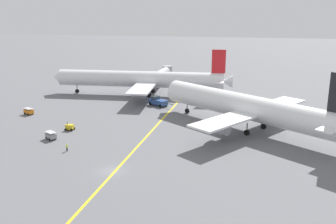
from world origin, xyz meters
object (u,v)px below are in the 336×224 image
at_px(jet_bridge, 164,73).
at_px(gse_gpu_cart_small, 70,127).
at_px(airliner_at_gate_left, 141,79).
at_px(ground_crew_marshaller_foreground, 67,147).
at_px(gse_baggage_cart_near_cluster, 29,111).
at_px(airliner_being_pushed, 246,107).
at_px(pushback_tug, 158,101).
at_px(gse_baggage_cart_trailing, 51,135).

bearing_deg(jet_bridge, gse_gpu_cart_small, -100.45).
bearing_deg(airliner_at_gate_left, ground_crew_marshaller_foreground, -92.88).
bearing_deg(airliner_at_gate_left, gse_gpu_cart_small, -101.23).
relative_size(airliner_at_gate_left, jet_bridge, 3.66).
relative_size(gse_baggage_cart_near_cluster, jet_bridge, 0.19).
distance_m(airliner_at_gate_left, airliner_being_pushed, 45.67).
bearing_deg(jet_bridge, ground_crew_marshaller_foreground, -94.63).
relative_size(airliner_being_pushed, gse_baggage_cart_near_cluster, 14.69).
bearing_deg(airliner_at_gate_left, jet_bridge, 81.03).
height_order(airliner_being_pushed, pushback_tug, airliner_being_pushed).
distance_m(gse_gpu_cart_small, ground_crew_marshaller_foreground, 13.88).
height_order(airliner_being_pushed, jet_bridge, airliner_being_pushed).
bearing_deg(gse_baggage_cart_near_cluster, ground_crew_marshaller_foreground, -47.10).
bearing_deg(gse_baggage_cart_trailing, jet_bridge, 79.39).
relative_size(pushback_tug, gse_baggage_cart_trailing, 2.66).
height_order(pushback_tug, ground_crew_marshaller_foreground, pushback_tug).
height_order(pushback_tug, gse_baggage_cart_trailing, pushback_tug).
distance_m(ground_crew_marshaller_foreground, jet_bridge, 73.56).
bearing_deg(jet_bridge, pushback_tug, -81.86).
relative_size(airliner_being_pushed, gse_gpu_cart_small, 21.66).
relative_size(airliner_at_gate_left, gse_gpu_cart_small, 28.38).
distance_m(airliner_at_gate_left, jet_bridge, 21.24).
distance_m(gse_baggage_cart_near_cluster, jet_bridge, 56.94).
height_order(gse_baggage_cart_trailing, gse_baggage_cart_near_cluster, same).
relative_size(airliner_at_gate_left, gse_baggage_cart_near_cluster, 19.24).
bearing_deg(airliner_being_pushed, jet_bridge, 120.20).
distance_m(pushback_tug, gse_baggage_cart_near_cluster, 36.51).
height_order(gse_gpu_cart_small, jet_bridge, jet_bridge).
bearing_deg(gse_baggage_cart_trailing, pushback_tug, 62.67).
bearing_deg(airliner_being_pushed, pushback_tug, 144.07).
bearing_deg(pushback_tug, jet_bridge, 98.14).
height_order(pushback_tug, gse_baggage_cart_near_cluster, pushback_tug).
xyz_separation_m(gse_gpu_cart_small, gse_baggage_cart_near_cluster, (-16.90, 10.92, 0.07)).
distance_m(airliner_being_pushed, jet_bridge, 60.12).
relative_size(airliner_at_gate_left, pushback_tug, 7.23).
xyz_separation_m(gse_gpu_cart_small, jet_bridge, (11.14, 60.38, 3.25)).
height_order(airliner_being_pushed, gse_baggage_cart_near_cluster, airliner_being_pushed).
bearing_deg(airliner_being_pushed, gse_baggage_cart_trailing, -160.47).
distance_m(gse_gpu_cart_small, gse_baggage_cart_near_cluster, 20.12).
distance_m(airliner_at_gate_left, pushback_tug, 15.45).
relative_size(gse_baggage_cart_trailing, gse_baggage_cart_near_cluster, 1.00).
bearing_deg(gse_baggage_cart_near_cluster, pushback_tug, 25.92).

